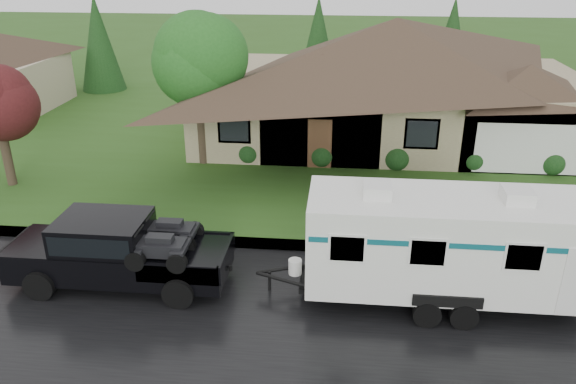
{
  "coord_description": "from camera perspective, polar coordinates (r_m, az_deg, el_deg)",
  "views": [
    {
      "loc": [
        -0.35,
        -13.26,
        8.66
      ],
      "look_at": [
        -1.87,
        2.0,
        2.0
      ],
      "focal_mm": 35.0,
      "sensor_mm": 36.0,
      "label": 1
    }
  ],
  "objects": [
    {
      "name": "ground",
      "position": [
        15.84,
        6.12,
        -9.82
      ],
      "size": [
        140.0,
        140.0,
        0.0
      ],
      "primitive_type": "plane",
      "color": "#2B5219",
      "rests_on": "ground"
    },
    {
      "name": "road",
      "position": [
        14.21,
        6.11,
        -14.22
      ],
      "size": [
        140.0,
        8.0,
        0.01
      ],
      "primitive_type": "cube",
      "color": "black",
      "rests_on": "ground"
    },
    {
      "name": "curb",
      "position": [
        17.73,
        6.13,
        -5.64
      ],
      "size": [
        140.0,
        0.5,
        0.15
      ],
      "primitive_type": "cube",
      "color": "gray",
      "rests_on": "ground"
    },
    {
      "name": "lawn",
      "position": [
        29.54,
        6.16,
        6.44
      ],
      "size": [
        140.0,
        26.0,
        0.15
      ],
      "primitive_type": "cube",
      "color": "#2B5219",
      "rests_on": "ground"
    },
    {
      "name": "house_main",
      "position": [
        27.7,
        11.33,
        12.48
      ],
      "size": [
        19.44,
        10.8,
        6.9
      ],
      "color": "#988967",
      "rests_on": "lawn"
    },
    {
      "name": "tree_left_green",
      "position": [
        23.55,
        -9.15,
        12.71
      ],
      "size": [
        3.69,
        3.69,
        6.1
      ],
      "color": "#382B1E",
      "rests_on": "lawn"
    },
    {
      "name": "shrub_row",
      "position": [
        24.06,
        10.98,
        3.58
      ],
      "size": [
        13.6,
        1.0,
        1.0
      ],
      "color": "#143814",
      "rests_on": "lawn"
    },
    {
      "name": "pickup_truck",
      "position": [
        16.24,
        -17.12,
        -5.55
      ],
      "size": [
        5.98,
        2.27,
        1.99
      ],
      "color": "black",
      "rests_on": "ground"
    },
    {
      "name": "travel_trailer",
      "position": [
        14.98,
        15.58,
        -4.93
      ],
      "size": [
        7.38,
        2.59,
        3.31
      ],
      "color": "white",
      "rests_on": "ground"
    }
  ]
}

